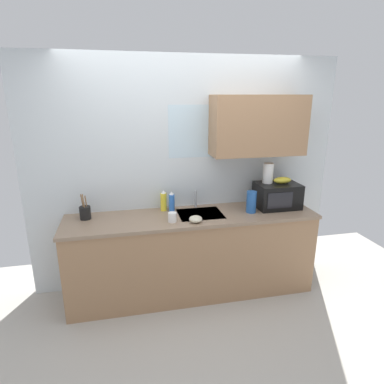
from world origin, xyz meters
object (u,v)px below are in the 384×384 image
(paper_towel_roll, at_px, (268,173))
(mug_white, at_px, (172,217))
(banana_bunch, at_px, (282,180))
(small_bowl, at_px, (196,219))
(dish_soap_bottle_yellow, at_px, (164,201))
(utensil_crock, at_px, (85,212))
(cereal_canister, at_px, (251,202))
(microwave, at_px, (277,195))
(dish_soap_bottle_blue, at_px, (172,202))

(paper_towel_roll, distance_m, mug_white, 1.17)
(banana_bunch, height_order, small_bowl, banana_bunch)
(banana_bunch, xyz_separation_m, dish_soap_bottle_yellow, (-1.29, 0.15, -0.20))
(banana_bunch, bearing_deg, utensil_crock, 178.09)
(mug_white, bearing_deg, utensil_crock, 162.86)
(cereal_canister, bearing_deg, banana_bunch, 14.38)
(dish_soap_bottle_yellow, bearing_deg, microwave, -7.09)
(dish_soap_bottle_yellow, height_order, utensil_crock, utensil_crock)
(mug_white, relative_size, utensil_crock, 0.35)
(cereal_canister, height_order, utensil_crock, utensil_crock)
(paper_towel_roll, distance_m, dish_soap_bottle_blue, 1.09)
(microwave, bearing_deg, utensil_crock, 178.00)
(dish_soap_bottle_yellow, distance_m, cereal_canister, 0.93)
(dish_soap_bottle_blue, relative_size, small_bowl, 1.71)
(dish_soap_bottle_yellow, height_order, cereal_canister, cereal_canister)
(dish_soap_bottle_blue, bearing_deg, banana_bunch, -5.24)
(utensil_crock, bearing_deg, banana_bunch, -1.91)
(microwave, xyz_separation_m, dish_soap_bottle_yellow, (-1.24, 0.15, -0.03))
(banana_bunch, bearing_deg, mug_white, -171.34)
(banana_bunch, height_order, mug_white, banana_bunch)
(banana_bunch, xyz_separation_m, mug_white, (-1.25, -0.19, -0.26))
(dish_soap_bottle_yellow, relative_size, cereal_canister, 0.99)
(microwave, relative_size, dish_soap_bottle_yellow, 2.01)
(paper_towel_roll, height_order, utensil_crock, paper_towel_roll)
(dish_soap_bottle_yellow, bearing_deg, dish_soap_bottle_blue, -27.16)
(cereal_canister, distance_m, small_bowl, 0.66)
(microwave, relative_size, mug_white, 4.84)
(banana_bunch, height_order, cereal_canister, banana_bunch)
(microwave, relative_size, small_bowl, 3.54)
(banana_bunch, bearing_deg, cereal_canister, -165.62)
(microwave, xyz_separation_m, paper_towel_roll, (-0.10, 0.05, 0.24))
(paper_towel_roll, height_order, dish_soap_bottle_yellow, paper_towel_roll)
(microwave, distance_m, paper_towel_roll, 0.27)
(mug_white, xyz_separation_m, small_bowl, (0.22, -0.06, -0.02))
(mug_white, bearing_deg, microwave, 8.95)
(cereal_canister, bearing_deg, dish_soap_bottle_yellow, 164.30)
(dish_soap_bottle_yellow, height_order, small_bowl, dish_soap_bottle_yellow)
(dish_soap_bottle_blue, distance_m, dish_soap_bottle_yellow, 0.09)
(dish_soap_bottle_blue, xyz_separation_m, dish_soap_bottle_yellow, (-0.08, 0.04, 0.00))
(banana_bunch, xyz_separation_m, dish_soap_bottle_blue, (-1.21, 0.11, -0.20))
(cereal_canister, bearing_deg, paper_towel_roll, 32.01)
(paper_towel_roll, relative_size, mug_white, 2.32)
(banana_bunch, relative_size, small_bowl, 1.54)
(small_bowl, bearing_deg, dish_soap_bottle_blue, 116.52)
(banana_bunch, xyz_separation_m, small_bowl, (-1.03, -0.25, -0.27))
(paper_towel_roll, distance_m, cereal_canister, 0.39)
(cereal_canister, relative_size, utensil_crock, 0.86)
(paper_towel_roll, relative_size, dish_soap_bottle_yellow, 0.96)
(banana_bunch, bearing_deg, small_bowl, -166.32)
(microwave, bearing_deg, dish_soap_bottle_yellow, 172.91)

